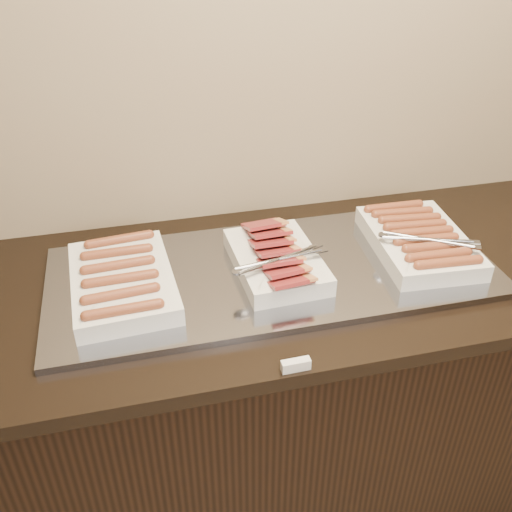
{
  "coord_description": "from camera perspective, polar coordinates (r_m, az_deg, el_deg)",
  "views": [
    {
      "loc": [
        -0.34,
        0.9,
        1.8
      ],
      "look_at": [
        -0.05,
        2.13,
        0.97
      ],
      "focal_mm": 40.0,
      "sensor_mm": 36.0,
      "label": 1
    }
  ],
  "objects": [
    {
      "name": "counter",
      "position": [
        1.85,
        1.5,
        -13.29
      ],
      "size": [
        2.06,
        0.76,
        0.9
      ],
      "color": "black",
      "rests_on": "ground"
    },
    {
      "name": "warming_tray",
      "position": [
        1.55,
        1.7,
        -1.62
      ],
      "size": [
        1.2,
        0.5,
        0.02
      ],
      "primitive_type": "cube",
      "color": "gray",
      "rests_on": "counter"
    },
    {
      "name": "dish_left",
      "position": [
        1.49,
        -13.23,
        -2.41
      ],
      "size": [
        0.27,
        0.39,
        0.07
      ],
      "rotation": [
        0.0,
        0.0,
        0.06
      ],
      "color": "silver",
      "rests_on": "warming_tray"
    },
    {
      "name": "dish_center",
      "position": [
        1.53,
        2.03,
        -0.34
      ],
      "size": [
        0.27,
        0.35,
        0.09
      ],
      "rotation": [
        0.0,
        0.0,
        0.05
      ],
      "color": "silver",
      "rests_on": "warming_tray"
    },
    {
      "name": "dish_right",
      "position": [
        1.67,
        16.0,
        1.53
      ],
      "size": [
        0.28,
        0.39,
        0.08
      ],
      "rotation": [
        0.0,
        0.0,
        -0.06
      ],
      "color": "silver",
      "rests_on": "warming_tray"
    },
    {
      "name": "label_holder",
      "position": [
        1.28,
        4.0,
        -10.82
      ],
      "size": [
        0.07,
        0.02,
        0.03
      ],
      "primitive_type": "cube",
      "rotation": [
        0.0,
        0.0,
        0.02
      ],
      "color": "silver",
      "rests_on": "counter"
    }
  ]
}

